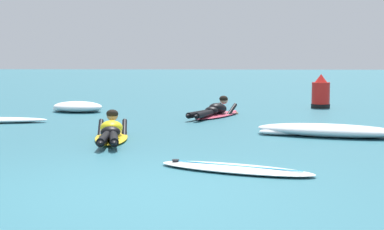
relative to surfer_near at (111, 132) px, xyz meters
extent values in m
plane|color=#2D6B7A|center=(1.01, 6.20, -0.14)|extent=(120.00, 120.00, 0.00)
ellipsoid|color=yellow|center=(-0.02, 0.11, -0.10)|extent=(0.88, 2.04, 0.07)
ellipsoid|color=yellow|center=(-0.17, 1.04, -0.09)|extent=(0.23, 0.23, 0.06)
ellipsoid|color=yellow|center=(-0.03, 0.16, 0.06)|extent=(0.50, 0.73, 0.35)
ellipsoid|color=black|center=(0.04, -0.23, 0.03)|extent=(0.38, 0.33, 0.20)
cylinder|color=black|center=(0.06, -0.83, 0.00)|extent=(0.23, 0.91, 0.14)
ellipsoid|color=black|center=(0.11, -1.28, 0.00)|extent=(0.13, 0.23, 0.08)
cylinder|color=black|center=(0.21, -0.81, 0.00)|extent=(0.34, 0.91, 0.14)
ellipsoid|color=black|center=(0.31, -1.25, 0.00)|extent=(0.13, 0.23, 0.08)
cylinder|color=black|center=(-0.30, 0.49, -0.02)|extent=(0.19, 0.62, 0.35)
sphere|color=tan|center=(-0.37, 0.88, -0.12)|extent=(0.09, 0.09, 0.09)
cylinder|color=black|center=(0.13, 0.54, -0.02)|extent=(0.19, 0.62, 0.35)
sphere|color=tan|center=(0.07, 0.91, -0.12)|extent=(0.09, 0.09, 0.09)
sphere|color=tan|center=(-0.09, 0.55, 0.24)|extent=(0.21, 0.21, 0.21)
ellipsoid|color=black|center=(-0.09, 0.53, 0.27)|extent=(0.25, 0.23, 0.16)
ellipsoid|color=#E54C66|center=(1.75, 4.24, -0.10)|extent=(1.37, 2.27, 0.07)
ellipsoid|color=#E54C66|center=(2.14, 5.22, -0.09)|extent=(0.27, 0.26, 0.06)
ellipsoid|color=black|center=(1.77, 4.28, 0.06)|extent=(0.62, 0.76, 0.34)
ellipsoid|color=black|center=(1.62, 3.93, 0.03)|extent=(0.42, 0.39, 0.20)
cylinder|color=black|center=(1.32, 3.40, 0.00)|extent=(0.51, 0.87, 0.14)
ellipsoid|color=black|center=(1.13, 3.00, 0.00)|extent=(0.18, 0.24, 0.08)
cylinder|color=black|center=(1.47, 3.34, 0.00)|extent=(0.42, 0.89, 0.14)
ellipsoid|color=black|center=(1.33, 2.92, 0.00)|extent=(0.18, 0.24, 0.08)
cylinder|color=black|center=(1.70, 4.70, -0.02)|extent=(0.31, 0.60, 0.35)
sphere|color=tan|center=(1.84, 5.07, -0.12)|extent=(0.09, 0.09, 0.09)
cylinder|color=black|center=(2.10, 4.52, -0.02)|extent=(0.31, 0.60, 0.35)
sphere|color=tan|center=(2.24, 4.87, -0.12)|extent=(0.09, 0.09, 0.09)
sphere|color=tan|center=(1.91, 4.64, 0.24)|extent=(0.21, 0.21, 0.21)
ellipsoid|color=black|center=(1.90, 4.62, 0.27)|extent=(0.28, 0.27, 0.16)
ellipsoid|color=white|center=(2.16, -2.65, -0.10)|extent=(2.12, 1.27, 0.07)
cube|color=#1E9EDB|center=(2.16, -2.65, -0.07)|extent=(1.64, 0.66, 0.01)
cone|color=black|center=(1.37, -2.35, -0.13)|extent=(0.13, 0.13, 0.16)
ellipsoid|color=white|center=(-2.73, 2.64, -0.10)|extent=(1.03, 0.28, 0.09)
ellipsoid|color=white|center=(-2.01, 5.20, 0.00)|extent=(1.70, 1.51, 0.28)
ellipsoid|color=white|center=(-1.63, 5.21, -0.04)|extent=(0.52, 0.53, 0.20)
ellipsoid|color=white|center=(-2.44, 5.27, -0.06)|extent=(0.72, 0.72, 0.16)
ellipsoid|color=white|center=(3.87, 0.74, -0.02)|extent=(2.74, 1.51, 0.23)
ellipsoid|color=white|center=(4.53, 0.67, -0.06)|extent=(1.01, 0.61, 0.16)
ellipsoid|color=white|center=(3.09, 0.88, -0.08)|extent=(0.95, 0.43, 0.13)
cylinder|color=red|center=(4.68, 6.89, 0.23)|extent=(0.52, 0.52, 0.74)
cone|color=red|center=(4.68, 6.89, 0.72)|extent=(0.36, 0.36, 0.24)
cylinder|color=black|center=(4.68, 6.89, -0.08)|extent=(0.54, 0.54, 0.12)
camera|label=1|loc=(2.10, -9.82, 1.28)|focal=53.54mm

